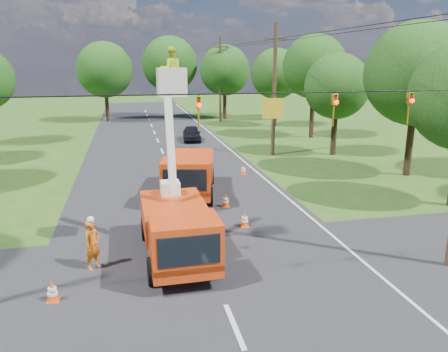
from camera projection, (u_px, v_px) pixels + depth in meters
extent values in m
plane|color=#225519|center=(168.00, 165.00, 31.08)|extent=(140.00, 140.00, 0.00)
cube|color=black|center=(168.00, 165.00, 31.08)|extent=(12.00, 100.00, 0.06)
cube|color=black|center=(220.00, 292.00, 14.09)|extent=(56.00, 10.00, 0.07)
cube|color=silver|center=(244.00, 162.00, 32.25)|extent=(0.12, 90.00, 0.02)
cube|color=red|center=(177.00, 238.00, 16.45)|extent=(2.34, 6.17, 0.46)
cube|color=red|center=(185.00, 241.00, 14.18)|extent=(2.28, 1.77, 1.53)
cube|color=black|center=(189.00, 251.00, 13.35)|extent=(1.94, 0.09, 0.97)
cube|color=red|center=(174.00, 215.00, 17.06)|extent=(2.46, 3.82, 1.02)
cylinder|color=black|center=(153.00, 271.00, 14.45)|extent=(0.34, 0.95, 0.94)
cylinder|color=black|center=(216.00, 264.00, 14.93)|extent=(0.34, 0.95, 0.94)
cylinder|color=black|center=(146.00, 229.00, 18.11)|extent=(0.34, 0.95, 0.94)
cylinder|color=black|center=(197.00, 224.00, 18.59)|extent=(0.34, 0.95, 0.94)
cube|color=silver|center=(170.00, 188.00, 17.92)|extent=(0.78, 0.78, 0.56)
cube|color=silver|center=(170.00, 136.00, 16.81)|extent=(0.31, 1.37, 4.44)
cube|color=silver|center=(171.00, 82.00, 15.27)|extent=(0.99, 0.99, 0.97)
imported|color=#C6E526|center=(171.00, 70.00, 15.16)|extent=(0.80, 0.64, 1.56)
cube|color=red|center=(189.00, 180.00, 24.25)|extent=(3.69, 6.95, 0.49)
cube|color=red|center=(186.00, 176.00, 21.74)|extent=(2.74, 2.31, 1.65)
cube|color=black|center=(185.00, 180.00, 20.82)|extent=(2.06, 0.48, 1.04)
cube|color=red|center=(190.00, 164.00, 24.92)|extent=(3.34, 4.50, 1.10)
cylinder|color=black|center=(164.00, 196.00, 22.28)|extent=(0.55, 1.06, 1.01)
cylinder|color=black|center=(210.00, 196.00, 22.32)|extent=(0.55, 1.06, 1.01)
cylinder|color=black|center=(172.00, 176.00, 26.32)|extent=(0.55, 1.06, 1.01)
cylinder|color=black|center=(211.00, 176.00, 26.36)|extent=(0.55, 1.06, 1.01)
imported|color=#E04612|center=(93.00, 245.00, 15.43)|extent=(0.77, 0.79, 1.84)
imported|color=black|center=(192.00, 133.00, 40.49)|extent=(2.03, 4.16, 1.37)
cone|color=#F84D0D|center=(245.00, 219.00, 19.47)|extent=(0.36, 0.36, 0.70)
cube|color=#F84D0D|center=(245.00, 226.00, 19.56)|extent=(0.38, 0.38, 0.04)
cylinder|color=white|center=(245.00, 218.00, 19.45)|extent=(0.26, 0.26, 0.09)
cylinder|color=white|center=(245.00, 221.00, 19.49)|extent=(0.31, 0.31, 0.09)
cone|color=#F84D0D|center=(226.00, 200.00, 22.13)|extent=(0.36, 0.36, 0.70)
cube|color=#F84D0D|center=(226.00, 206.00, 22.21)|extent=(0.38, 0.38, 0.04)
cylinder|color=white|center=(226.00, 199.00, 22.11)|extent=(0.26, 0.26, 0.09)
cylinder|color=white|center=(226.00, 202.00, 22.15)|extent=(0.31, 0.31, 0.09)
cone|color=#F84D0D|center=(52.00, 291.00, 13.40)|extent=(0.36, 0.36, 0.70)
cube|color=#F84D0D|center=(53.00, 301.00, 13.48)|extent=(0.38, 0.38, 0.04)
cylinder|color=white|center=(52.00, 289.00, 13.38)|extent=(0.26, 0.26, 0.09)
cylinder|color=white|center=(53.00, 293.00, 13.42)|extent=(0.31, 0.31, 0.09)
cone|color=#F84D0D|center=(243.00, 169.00, 28.43)|extent=(0.36, 0.36, 0.70)
cube|color=#F84D0D|center=(243.00, 174.00, 28.52)|extent=(0.38, 0.38, 0.04)
cylinder|color=white|center=(243.00, 168.00, 28.42)|extent=(0.26, 0.26, 0.09)
cylinder|color=white|center=(243.00, 170.00, 28.46)|extent=(0.31, 0.31, 0.09)
cylinder|color=#4C3823|center=(274.00, 91.00, 33.46)|extent=(0.30, 0.30, 10.00)
cube|color=#4C3823|center=(276.00, 39.00, 32.49)|extent=(1.80, 0.12, 0.12)
cylinder|color=#4C3823|center=(220.00, 80.00, 52.34)|extent=(0.30, 0.30, 10.00)
cube|color=#4C3823|center=(220.00, 47.00, 51.37)|extent=(1.80, 0.12, 0.12)
cylinder|color=black|center=(202.00, 94.00, 12.37)|extent=(18.00, 0.04, 0.04)
cube|color=gold|center=(272.00, 108.00, 12.92)|extent=(0.60, 0.05, 0.60)
imported|color=gold|center=(199.00, 114.00, 12.49)|extent=(0.16, 0.20, 1.00)
sphere|color=#FF0C0C|center=(199.00, 105.00, 12.31)|extent=(0.14, 0.14, 0.14)
imported|color=gold|center=(334.00, 110.00, 13.37)|extent=(0.16, 0.20, 1.00)
sphere|color=#FF0C0C|center=(336.00, 102.00, 13.19)|extent=(0.14, 0.14, 0.14)
imported|color=gold|center=(409.00, 108.00, 13.91)|extent=(0.16, 0.20, 1.00)
sphere|color=#FF0C0C|center=(412.00, 101.00, 13.73)|extent=(0.14, 0.14, 0.14)
cylinder|color=#382616|center=(410.00, 140.00, 27.95)|extent=(0.44, 0.44, 4.58)
sphere|color=#103B12|center=(417.00, 74.00, 26.89)|extent=(6.40, 6.40, 6.40)
cylinder|color=#382616|center=(334.00, 131.00, 34.29)|extent=(0.44, 0.44, 3.78)
sphere|color=#103B12|center=(337.00, 86.00, 33.41)|extent=(5.00, 5.00, 5.00)
cylinder|color=#382616|center=(312.00, 113.00, 42.05)|extent=(0.44, 0.44, 4.75)
sphere|color=#103B12|center=(314.00, 67.00, 40.95)|extent=(6.00, 6.00, 6.00)
cylinder|color=#382616|center=(275.00, 108.00, 49.47)|extent=(0.44, 0.44, 4.14)
sphere|color=#103B12|center=(276.00, 74.00, 48.51)|extent=(5.60, 5.60, 5.60)
cylinder|color=#382616|center=(107.00, 103.00, 53.08)|extent=(0.44, 0.44, 4.40)
sphere|color=#103B12|center=(105.00, 70.00, 52.06)|extent=(6.60, 6.60, 6.60)
cylinder|color=#382616|center=(171.00, 99.00, 56.58)|extent=(0.44, 0.44, 4.84)
sphere|color=#103B12|center=(170.00, 64.00, 55.45)|extent=(7.00, 7.00, 7.00)
cylinder|color=#382616|center=(225.00, 102.00, 55.17)|extent=(0.44, 0.44, 4.31)
sphere|color=#103B12|center=(225.00, 70.00, 54.16)|extent=(6.20, 6.20, 6.20)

